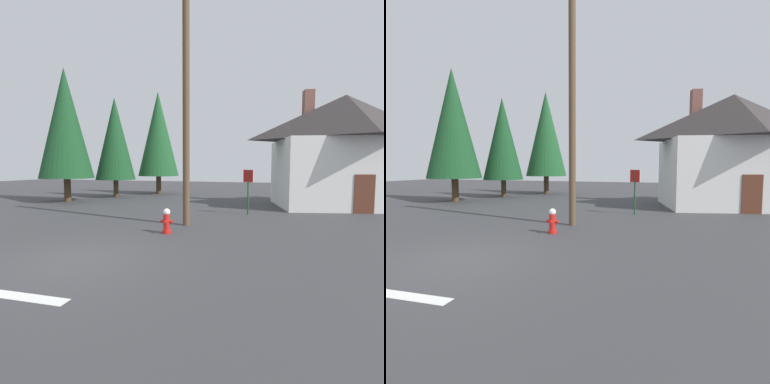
{
  "view_description": "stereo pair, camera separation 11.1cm",
  "coord_description": "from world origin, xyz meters",
  "views": [
    {
      "loc": [
        5.17,
        -6.24,
        2.39
      ],
      "look_at": [
        1.62,
        4.79,
        1.41
      ],
      "focal_mm": 28.06,
      "sensor_mm": 36.0,
      "label": 1
    },
    {
      "loc": [
        5.27,
        -6.21,
        2.39
      ],
      "look_at": [
        1.62,
        4.79,
        1.41
      ],
      "focal_mm": 28.06,
      "sensor_mm": 36.0,
      "label": 2
    }
  ],
  "objects": [
    {
      "name": "pine_tree_mid_left",
      "position": [
        -5.7,
        17.99,
        5.2
      ],
      "size": [
        3.54,
        3.54,
        8.84
      ],
      "color": "#4C3823",
      "rests_on": "ground"
    },
    {
      "name": "utility_pole",
      "position": [
        1.24,
        5.22,
        5.14
      ],
      "size": [
        1.6,
        0.28,
        9.92
      ],
      "color": "brown",
      "rests_on": "ground"
    },
    {
      "name": "fire_hydrant",
      "position": [
        1.05,
        3.6,
        0.44
      ],
      "size": [
        0.45,
        0.39,
        0.9
      ],
      "color": "red",
      "rests_on": "ground"
    },
    {
      "name": "pine_tree_tall_left",
      "position": [
        -9.19,
        10.61,
        5.27
      ],
      "size": [
        3.58,
        3.58,
        8.95
      ],
      "color": "#4C3823",
      "rests_on": "ground"
    },
    {
      "name": "house",
      "position": [
        8.27,
        13.43,
        3.41
      ],
      "size": [
        9.14,
        7.35,
        7.08
      ],
      "color": "silver",
      "rests_on": "ground"
    },
    {
      "name": "ground_plane",
      "position": [
        0.0,
        0.0,
        -0.05
      ],
      "size": [
        80.0,
        80.0,
        0.1
      ],
      "primitive_type": "cube",
      "color": "#38383A"
    },
    {
      "name": "stop_sign_far",
      "position": [
        3.28,
        8.8,
        1.58
      ],
      "size": [
        0.55,
        0.36,
        2.25
      ],
      "color": "#1E4C28",
      "rests_on": "ground"
    },
    {
      "name": "pine_tree_short_left",
      "position": [
        -7.73,
        14.34,
        4.53
      ],
      "size": [
        3.08,
        3.08,
        7.7
      ],
      "color": "#4C3823",
      "rests_on": "ground"
    }
  ]
}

